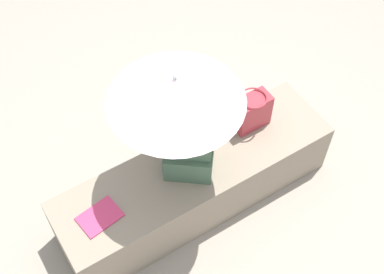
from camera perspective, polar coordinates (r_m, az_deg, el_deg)
The scene contains 6 objects.
ground_plane at distance 4.26m, azimuth 0.30°, elevation -6.76°, with size 14.00×14.00×0.00m, color #9E9384.
stone_bench at distance 4.04m, azimuth 0.31°, elevation -5.01°, with size 2.16×0.60×0.49m, color gray.
person_seated at distance 3.51m, azimuth -0.36°, elevation 0.28°, with size 0.49×0.45×0.90m.
parasol at distance 3.13m, azimuth -1.79°, elevation 5.11°, with size 0.86×0.86×0.99m.
handbag_black at distance 3.98m, azimuth 6.49°, elevation 2.78°, with size 0.28×0.21×0.31m.
magazine at distance 3.67m, azimuth -9.97°, elevation -8.51°, with size 0.28×0.20×0.01m, color #D83866.
Camera 1 is at (1.16, 1.80, 3.68)m, focal length 49.27 mm.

